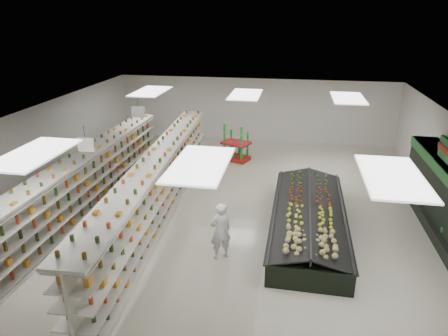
% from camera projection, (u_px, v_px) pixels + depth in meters
% --- Properties ---
extents(floor, '(16.00, 16.00, 0.00)m').
position_uv_depth(floor, '(229.00, 210.00, 13.53)').
color(floor, beige).
rests_on(floor, ground).
extents(ceiling, '(14.00, 16.00, 0.02)m').
position_uv_depth(ceiling, '(229.00, 118.00, 12.36)').
color(ceiling, white).
rests_on(ceiling, wall_back).
extents(wall_back, '(14.00, 0.02, 3.20)m').
position_uv_depth(wall_back, '(255.00, 110.00, 20.28)').
color(wall_back, silver).
rests_on(wall_back, floor).
extents(wall_left, '(0.02, 16.00, 3.20)m').
position_uv_depth(wall_left, '(34.00, 154.00, 14.08)').
color(wall_left, silver).
rests_on(wall_left, floor).
extents(aisle_sign_near, '(0.52, 0.06, 0.75)m').
position_uv_depth(aisle_sign_near, '(86.00, 145.00, 11.31)').
color(aisle_sign_near, white).
rests_on(aisle_sign_near, ceiling).
extents(aisle_sign_far, '(0.52, 0.06, 0.75)m').
position_uv_depth(aisle_sign_far, '(138.00, 112.00, 14.97)').
color(aisle_sign_far, white).
rests_on(aisle_sign_far, ceiling).
extents(gondola_left, '(0.98, 11.22, 1.94)m').
position_uv_depth(gondola_left, '(85.00, 185.00, 13.29)').
color(gondola_left, silver).
rests_on(gondola_left, floor).
extents(gondola_center, '(1.49, 12.02, 2.08)m').
position_uv_depth(gondola_center, '(159.00, 188.00, 12.86)').
color(gondola_center, silver).
rests_on(gondola_center, floor).
extents(produce_island, '(2.31, 6.16, 0.92)m').
position_uv_depth(produce_island, '(309.00, 217.00, 12.19)').
color(produce_island, black).
rests_on(produce_island, floor).
extents(soda_endcap, '(1.41, 1.20, 1.53)m').
position_uv_depth(soda_endcap, '(236.00, 144.00, 17.81)').
color(soda_endcap, '#A61C13').
rests_on(soda_endcap, floor).
extents(shopper_main, '(0.71, 0.65, 1.64)m').
position_uv_depth(shopper_main, '(220.00, 231.00, 10.63)').
color(shopper_main, white).
rests_on(shopper_main, floor).
extents(shopper_background, '(0.82, 0.94, 1.64)m').
position_uv_depth(shopper_background, '(182.00, 144.00, 17.57)').
color(shopper_background, '#99805E').
rests_on(shopper_background, floor).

